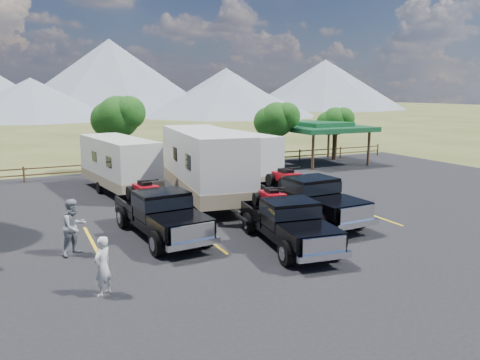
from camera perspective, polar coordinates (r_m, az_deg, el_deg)
name	(u,v)px	position (r m, az deg, el deg)	size (l,w,h in m)	color
ground	(297,258)	(16.13, 6.94, -9.46)	(320.00, 320.00, 0.00)	#3E4A1F
asphalt_lot	(256,234)	(18.58, 1.94, -6.56)	(44.00, 34.00, 0.04)	black
stall_lines	(245,227)	(19.43, 0.58, -5.70)	(12.12, 5.50, 0.01)	gold
tree_ne_a	(277,120)	(34.40, 4.48, 7.33)	(3.11, 2.92, 4.76)	black
tree_ne_b	(335,122)	(38.58, 11.52, 7.00)	(2.77, 2.59, 4.27)	black
tree_north	(118,117)	(32.37, -14.66, 7.42)	(3.46, 3.24, 5.25)	black
rail_fence	(180,162)	(33.22, -7.39, 2.15)	(36.12, 0.12, 1.00)	brown
pavilion	(322,128)	(36.62, 9.97, 6.32)	(6.20, 6.20, 3.22)	brown
mountain_range	(14,80)	(118.71, -25.81, 10.91)	(209.00, 71.00, 20.00)	gray
rig_left	(160,212)	(18.23, -9.75, -3.81)	(2.54, 6.19, 2.02)	black
rig_center	(287,220)	(17.09, 5.75, -4.89)	(2.59, 5.89, 1.90)	black
rig_right	(307,196)	(20.51, 8.20, -2.00)	(2.45, 6.41, 2.11)	black
trailer_left	(119,164)	(26.51, -14.56, 1.89)	(3.21, 8.68, 3.00)	silver
trailer_center	(205,165)	(23.43, -4.28, 1.85)	(3.59, 10.42, 3.60)	silver
trailer_right	(232,158)	(27.49, -0.93, 2.70)	(2.91, 9.07, 3.14)	silver
person_a	(103,266)	(13.47, -16.41, -10.03)	(0.61, 0.40, 1.68)	silver
person_b	(74,227)	(16.95, -19.57, -5.41)	(0.95, 0.74, 1.95)	gray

